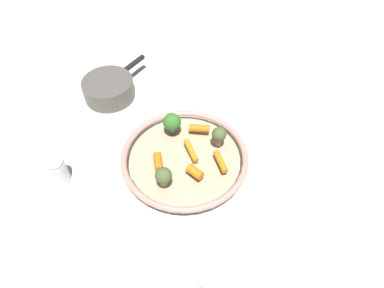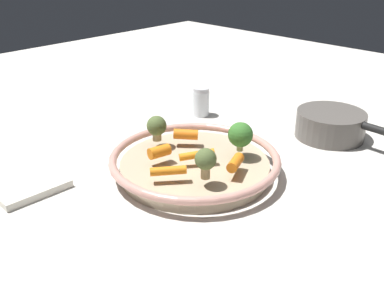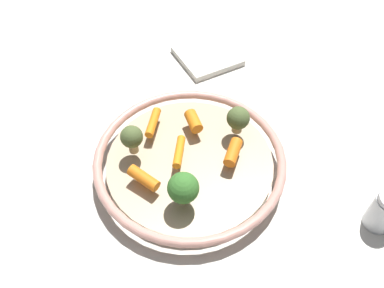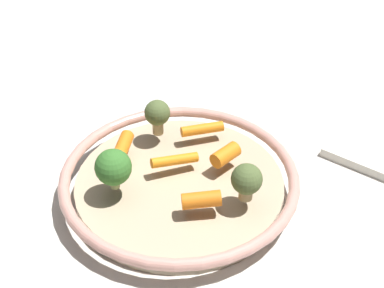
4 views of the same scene
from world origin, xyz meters
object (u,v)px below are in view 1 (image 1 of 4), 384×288
at_px(baby_carrot_right, 158,162).
at_px(broccoli_floret_large, 219,135).
at_px(broccoli_floret_small, 172,122).
at_px(broccoli_floret_mid, 164,176).
at_px(salt_shaker, 59,171).
at_px(baby_carrot_left, 199,128).
at_px(serving_bowl, 185,159).
at_px(baby_carrot_back, 191,150).
at_px(baby_carrot_center, 195,172).
at_px(saucepan, 109,89).
at_px(baby_carrot_near_rim, 221,161).
at_px(dish_towel, 237,276).

distance_m(baby_carrot_right, broccoli_floret_large, 0.17).
height_order(broccoli_floret_small, broccoli_floret_mid, broccoli_floret_small).
distance_m(baby_carrot_right, salt_shaker, 0.25).
height_order(baby_carrot_right, baby_carrot_left, same).
bearing_deg(serving_bowl, broccoli_floret_large, 144.92).
relative_size(baby_carrot_right, broccoli_floret_mid, 0.95).
bearing_deg(broccoli_floret_large, baby_carrot_right, -33.58).
xyz_separation_m(baby_carrot_back, salt_shaker, (0.22, -0.25, -0.01)).
distance_m(baby_carrot_center, baby_carrot_left, 0.14).
xyz_separation_m(broccoli_floret_large, saucepan, (-0.02, -0.39, -0.04)).
distance_m(baby_carrot_near_rim, saucepan, 0.44).
xyz_separation_m(saucepan, dish_towel, (0.29, 0.59, -0.02)).
height_order(broccoli_floret_large, salt_shaker, broccoli_floret_large).
xyz_separation_m(baby_carrot_center, broccoli_floret_small, (-0.09, -0.13, 0.02)).
relative_size(baby_carrot_back, broccoli_floret_large, 1.20).
relative_size(serving_bowl, saucepan, 1.36).
bearing_deg(serving_bowl, baby_carrot_left, -172.82).
height_order(broccoli_floret_mid, saucepan, broccoli_floret_mid).
distance_m(baby_carrot_center, broccoli_floret_large, 0.12).
distance_m(baby_carrot_left, broccoli_floret_mid, 0.19).
bearing_deg(baby_carrot_left, broccoli_floret_mid, 5.45).
xyz_separation_m(baby_carrot_center, dish_towel, (0.15, 0.20, -0.05)).
distance_m(broccoli_floret_small, saucepan, 0.28).
xyz_separation_m(serving_bowl, baby_carrot_near_rim, (-0.02, 0.09, 0.03)).
height_order(baby_carrot_left, broccoli_floret_mid, broccoli_floret_mid).
bearing_deg(saucepan, baby_carrot_near_rim, 79.89).
bearing_deg(baby_carrot_left, baby_carrot_center, 27.23).
bearing_deg(baby_carrot_left, salt_shaker, -37.43).
xyz_separation_m(baby_carrot_near_rim, broccoli_floret_large, (-0.05, -0.04, 0.03)).
distance_m(serving_bowl, baby_carrot_near_rim, 0.10).
distance_m(serving_bowl, saucepan, 0.35).
xyz_separation_m(baby_carrot_center, salt_shaker, (0.17, -0.29, -0.02)).
height_order(baby_carrot_near_rim, dish_towel, baby_carrot_near_rim).
height_order(baby_carrot_near_rim, salt_shaker, salt_shaker).
height_order(serving_bowl, saucepan, saucepan).
xyz_separation_m(broccoli_floret_mid, saucepan, (-0.20, -0.35, -0.04)).
relative_size(baby_carrot_center, broccoli_floret_mid, 0.79).
relative_size(broccoli_floret_small, broccoli_floret_mid, 1.11).
height_order(broccoli_floret_large, broccoli_floret_small, broccoli_floret_small).
bearing_deg(dish_towel, salt_shaker, -87.94).
bearing_deg(broccoli_floret_small, baby_carrot_left, 122.23).
height_order(broccoli_floret_small, dish_towel, broccoli_floret_small).
bearing_deg(baby_carrot_near_rim, serving_bowl, -75.43).
height_order(serving_bowl, baby_carrot_back, baby_carrot_back).
relative_size(baby_carrot_center, broccoli_floret_large, 0.75).
relative_size(serving_bowl, broccoli_floret_small, 5.70).
bearing_deg(baby_carrot_left, baby_carrot_near_rim, 57.07).
height_order(baby_carrot_right, broccoli_floret_large, broccoli_floret_large).
distance_m(broccoli_floret_small, salt_shaker, 0.31).
bearing_deg(dish_towel, broccoli_floret_small, -126.46).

